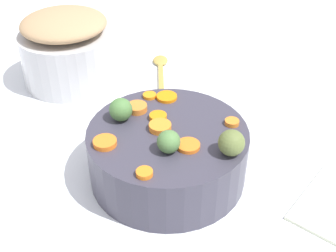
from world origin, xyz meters
The scene contains 17 objects.
tabletop centered at (0.00, 0.00, 0.01)m, with size 2.40×2.40×0.02m, color white.
serving_bowl_carrots centered at (0.00, -0.01, 0.07)m, with size 0.28×0.28×0.10m, color #3A3846.
metal_pot centered at (-0.23, -0.37, 0.08)m, with size 0.22×0.22×0.13m, color #BDBEC0.
stuffing_mound centered at (-0.23, -0.37, 0.17)m, with size 0.20×0.20×0.05m, color tan.
carrot_slice_0 centered at (-0.09, -0.09, 0.12)m, with size 0.03×0.03×0.01m, color orange.
carrot_slice_1 centered at (0.00, -0.03, 0.13)m, with size 0.04×0.04×0.01m, color orange.
carrot_slice_2 centered at (-0.03, -0.04, 0.13)m, with size 0.03×0.03×0.01m, color orange.
carrot_slice_3 centered at (0.03, 0.04, 0.12)m, with size 0.04×0.04×0.01m, color orange.
carrot_slice_4 centered at (-0.10, -0.06, 0.12)m, with size 0.04×0.04×0.01m, color orange.
carrot_slice_5 centered at (0.12, 0.00, 0.13)m, with size 0.03×0.03×0.01m, color orange.
carrot_slice_6 centered at (-0.06, 0.08, 0.13)m, with size 0.03×0.03×0.01m, color orange.
carrot_slice_7 centered at (0.08, -0.09, 0.13)m, with size 0.04×0.04×0.01m, color orange.
carrot_slice_8 centered at (-0.04, -0.09, 0.13)m, with size 0.04×0.04×0.01m, color orange.
brussels_sprout_0 centered at (0.05, 0.01, 0.14)m, with size 0.04×0.04×0.04m, color #507B40.
brussels_sprout_1 centered at (0.01, 0.11, 0.14)m, with size 0.04×0.04×0.04m, color #5F6E38.
brussels_sprout_2 centered at (0.00, -0.10, 0.14)m, with size 0.04×0.04×0.04m, color #4B783D.
wooden_spoon centered at (-0.33, -0.17, 0.02)m, with size 0.30×0.16×0.01m.
Camera 1 is at (0.56, 0.23, 0.58)m, focal length 46.92 mm.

